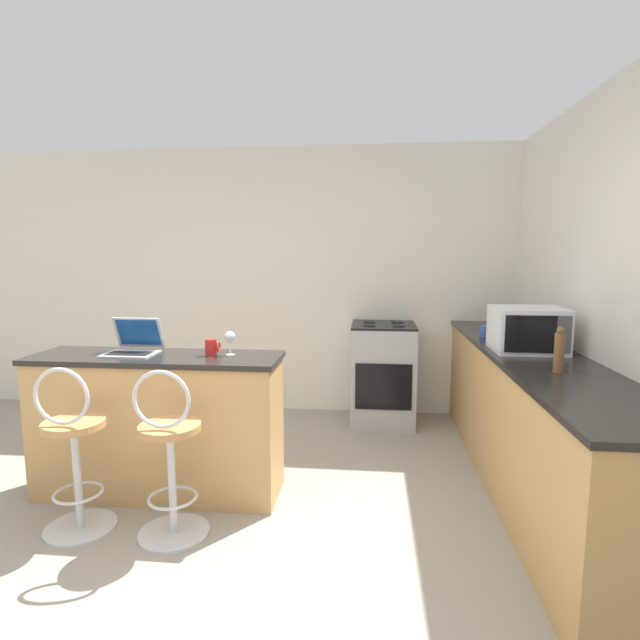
{
  "coord_description": "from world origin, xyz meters",
  "views": [
    {
      "loc": [
        0.81,
        -2.29,
        1.6
      ],
      "look_at": [
        0.4,
        1.79,
        1.03
      ],
      "focal_mm": 28.0,
      "sensor_mm": 36.0,
      "label": 1
    }
  ],
  "objects_px": {
    "laptop": "(134,344)",
    "stove_range": "(383,374)",
    "bar_stool_near": "(74,455)",
    "wine_glass_short": "(230,338)",
    "mug_red": "(212,347)",
    "microwave": "(528,329)",
    "bar_stool_far": "(170,459)",
    "mug_blue": "(485,331)",
    "storage_jar": "(515,323)",
    "pepper_mill": "(559,351)"
  },
  "relations": [
    {
      "from": "microwave",
      "to": "storage_jar",
      "type": "bearing_deg",
      "value": 80.43
    },
    {
      "from": "bar_stool_near",
      "to": "mug_blue",
      "type": "distance_m",
      "value": 2.98
    },
    {
      "from": "bar_stool_far",
      "to": "microwave",
      "type": "relative_size",
      "value": 2.2
    },
    {
      "from": "storage_jar",
      "to": "laptop",
      "type": "bearing_deg",
      "value": -159.4
    },
    {
      "from": "stove_range",
      "to": "microwave",
      "type": "bearing_deg",
      "value": -51.46
    },
    {
      "from": "bar_stool_near",
      "to": "wine_glass_short",
      "type": "bearing_deg",
      "value": 35.88
    },
    {
      "from": "bar_stool_far",
      "to": "laptop",
      "type": "distance_m",
      "value": 0.9
    },
    {
      "from": "storage_jar",
      "to": "wine_glass_short",
      "type": "distance_m",
      "value": 2.31
    },
    {
      "from": "bar_stool_far",
      "to": "laptop",
      "type": "xyz_separation_m",
      "value": [
        -0.45,
        0.56,
        0.54
      ]
    },
    {
      "from": "bar_stool_near",
      "to": "mug_blue",
      "type": "bearing_deg",
      "value": 29.27
    },
    {
      "from": "wine_glass_short",
      "to": "bar_stool_near",
      "type": "bearing_deg",
      "value": -144.12
    },
    {
      "from": "mug_red",
      "to": "wine_glass_short",
      "type": "bearing_deg",
      "value": 6.64
    },
    {
      "from": "mug_red",
      "to": "microwave",
      "type": "bearing_deg",
      "value": 9.29
    },
    {
      "from": "mug_red",
      "to": "bar_stool_near",
      "type": "bearing_deg",
      "value": -140.12
    },
    {
      "from": "bar_stool_far",
      "to": "pepper_mill",
      "type": "distance_m",
      "value": 2.24
    },
    {
      "from": "microwave",
      "to": "stove_range",
      "type": "bearing_deg",
      "value": 128.54
    },
    {
      "from": "pepper_mill",
      "to": "mug_blue",
      "type": "bearing_deg",
      "value": 96.98
    },
    {
      "from": "laptop",
      "to": "wine_glass_short",
      "type": "distance_m",
      "value": 0.65
    },
    {
      "from": "wine_glass_short",
      "to": "mug_red",
      "type": "bearing_deg",
      "value": -173.36
    },
    {
      "from": "laptop",
      "to": "stove_range",
      "type": "height_order",
      "value": "laptop"
    },
    {
      "from": "bar_stool_far",
      "to": "stove_range",
      "type": "height_order",
      "value": "bar_stool_far"
    },
    {
      "from": "bar_stool_far",
      "to": "mug_red",
      "type": "bearing_deg",
      "value": 81.43
    },
    {
      "from": "microwave",
      "to": "wine_glass_short",
      "type": "distance_m",
      "value": 1.97
    },
    {
      "from": "stove_range",
      "to": "pepper_mill",
      "type": "xyz_separation_m",
      "value": [
        0.92,
        -1.75,
        0.59
      ]
    },
    {
      "from": "mug_blue",
      "to": "bar_stool_near",
      "type": "bearing_deg",
      "value": -150.73
    },
    {
      "from": "pepper_mill",
      "to": "mug_red",
      "type": "bearing_deg",
      "value": 173.03
    },
    {
      "from": "microwave",
      "to": "storage_jar",
      "type": "xyz_separation_m",
      "value": [
        0.12,
        0.71,
        -0.05
      ]
    },
    {
      "from": "stove_range",
      "to": "wine_glass_short",
      "type": "height_order",
      "value": "wine_glass_short"
    },
    {
      "from": "bar_stool_near",
      "to": "microwave",
      "type": "relative_size",
      "value": 2.2
    },
    {
      "from": "laptop",
      "to": "stove_range",
      "type": "distance_m",
      "value": 2.29
    },
    {
      "from": "bar_stool_near",
      "to": "stove_range",
      "type": "xyz_separation_m",
      "value": [
        1.78,
        2.04,
        0.01
      ]
    },
    {
      "from": "bar_stool_far",
      "to": "microwave",
      "type": "distance_m",
      "value": 2.4
    },
    {
      "from": "laptop",
      "to": "storage_jar",
      "type": "bearing_deg",
      "value": 20.6
    },
    {
      "from": "mug_red",
      "to": "mug_blue",
      "type": "bearing_deg",
      "value": 25.09
    },
    {
      "from": "stove_range",
      "to": "mug_blue",
      "type": "relative_size",
      "value": 9.75
    },
    {
      "from": "microwave",
      "to": "storage_jar",
      "type": "distance_m",
      "value": 0.72
    },
    {
      "from": "bar_stool_near",
      "to": "mug_blue",
      "type": "relative_size",
      "value": 10.17
    },
    {
      "from": "laptop",
      "to": "bar_stool_near",
      "type": "bearing_deg",
      "value": -101.15
    },
    {
      "from": "wine_glass_short",
      "to": "mug_blue",
      "type": "bearing_deg",
      "value": 26.17
    },
    {
      "from": "bar_stool_near",
      "to": "storage_jar",
      "type": "bearing_deg",
      "value": 29.21
    },
    {
      "from": "stove_range",
      "to": "bar_stool_near",
      "type": "bearing_deg",
      "value": -131.24
    },
    {
      "from": "bar_stool_near",
      "to": "wine_glass_short",
      "type": "height_order",
      "value": "wine_glass_short"
    },
    {
      "from": "microwave",
      "to": "mug_red",
      "type": "distance_m",
      "value": 2.1
    },
    {
      "from": "bar_stool_far",
      "to": "wine_glass_short",
      "type": "distance_m",
      "value": 0.83
    },
    {
      "from": "storage_jar",
      "to": "bar_stool_far",
      "type": "bearing_deg",
      "value": -145.08
    },
    {
      "from": "stove_range",
      "to": "wine_glass_short",
      "type": "bearing_deg",
      "value": -124.56
    },
    {
      "from": "stove_range",
      "to": "laptop",
      "type": "bearing_deg",
      "value": -138.6
    },
    {
      "from": "mug_blue",
      "to": "storage_jar",
      "type": "xyz_separation_m",
      "value": [
        0.27,
        0.15,
        0.05
      ]
    },
    {
      "from": "stove_range",
      "to": "wine_glass_short",
      "type": "distance_m",
      "value": 1.89
    },
    {
      "from": "microwave",
      "to": "pepper_mill",
      "type": "height_order",
      "value": "microwave"
    }
  ]
}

